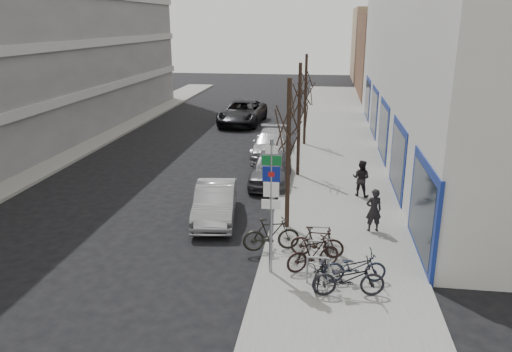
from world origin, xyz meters
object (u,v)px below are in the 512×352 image
(pedestrian_near, at_px, (374,210))
(bike_far_curb, at_px, (349,275))
(lane_car, at_px, (242,113))
(bike_far_inner, at_px, (317,242))
(pedestrian_far, at_px, (361,178))
(bike_near_left, at_px, (321,269))
(tree_near, at_px, (289,119))
(parked_car_front, at_px, (215,202))
(bike_mid_inner, at_px, (271,234))
(highway_sign_pole, at_px, (271,199))
(bike_near_right, at_px, (313,253))
(meter_front, at_px, (273,211))
(meter_back, at_px, (294,140))
(tree_mid, at_px, (300,93))
(parked_car_mid, at_px, (271,168))
(tree_far, at_px, (306,78))
(parked_car_back, at_px, (271,144))
(bike_rack, at_px, (319,250))
(meter_mid, at_px, (286,168))
(bike_mid_curb, at_px, (355,264))

(pedestrian_near, bearing_deg, bike_far_curb, 63.51)
(lane_car, bearing_deg, pedestrian_near, -64.13)
(bike_far_inner, xyz_separation_m, pedestrian_far, (1.70, 6.11, 0.28))
(bike_near_left, bearing_deg, tree_near, 118.25)
(bike_far_inner, height_order, parked_car_front, parked_car_front)
(bike_mid_inner, height_order, pedestrian_near, pedestrian_near)
(highway_sign_pole, relative_size, lane_car, 0.68)
(highway_sign_pole, bearing_deg, bike_near_right, 13.52)
(meter_front, height_order, bike_far_curb, meter_front)
(parked_car_front, bearing_deg, bike_far_curb, -55.07)
(meter_back, relative_size, bike_near_left, 0.82)
(bike_far_inner, bearing_deg, tree_mid, 10.26)
(bike_far_inner, relative_size, parked_car_mid, 0.38)
(parked_car_mid, bearing_deg, tree_far, 80.66)
(tree_near, xyz_separation_m, bike_near_left, (1.29, -4.02, -3.48))
(meter_front, xyz_separation_m, meter_back, (0.00, 11.00, 0.00))
(bike_near_right, bearing_deg, parked_car_back, -18.33)
(bike_rack, relative_size, meter_front, 1.78)
(bike_near_left, height_order, pedestrian_far, pedestrian_far)
(highway_sign_pole, distance_m, meter_mid, 8.65)
(tree_near, height_order, lane_car, tree_near)
(tree_mid, height_order, bike_near_left, tree_mid)
(bike_mid_inner, relative_size, lane_car, 0.31)
(tree_far, xyz_separation_m, meter_mid, (-0.45, -8.00, -3.19))
(tree_near, height_order, parked_car_mid, tree_near)
(tree_near, xyz_separation_m, bike_far_inner, (1.14, -2.33, -3.44))
(tree_far, relative_size, bike_mid_curb, 3.05)
(bike_far_inner, relative_size, lane_car, 0.28)
(tree_mid, height_order, bike_far_curb, tree_mid)
(tree_mid, bearing_deg, parked_car_mid, -139.30)
(meter_front, relative_size, pedestrian_near, 0.80)
(lane_car, bearing_deg, meter_back, -59.82)
(highway_sign_pole, relative_size, bike_near_left, 2.71)
(bike_near_right, relative_size, pedestrian_near, 1.12)
(bike_rack, xyz_separation_m, bike_far_inner, (-0.06, 0.57, 0.01))
(tree_mid, xyz_separation_m, bike_far_curb, (2.03, -11.05, -3.35))
(bike_far_inner, bearing_deg, bike_near_right, 176.91)
(tree_near, distance_m, pedestrian_near, 4.40)
(bike_rack, xyz_separation_m, bike_mid_curb, (1.04, -0.87, 0.04))
(meter_back, relative_size, bike_far_inner, 0.75)
(bike_near_right, bearing_deg, bike_near_left, 166.80)
(parked_car_front, bearing_deg, meter_back, 68.63)
(bike_near_left, height_order, bike_mid_inner, bike_mid_inner)
(tree_near, bearing_deg, pedestrian_near, 0.43)
(bike_rack, xyz_separation_m, tree_mid, (-1.20, 9.40, 3.44))
(meter_mid, relative_size, bike_near_right, 0.72)
(tree_mid, distance_m, meter_back, 5.13)
(bike_far_curb, bearing_deg, highway_sign_pole, 56.63)
(highway_sign_pole, distance_m, pedestrian_near, 5.04)
(bike_near_left, distance_m, bike_far_curb, 0.92)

